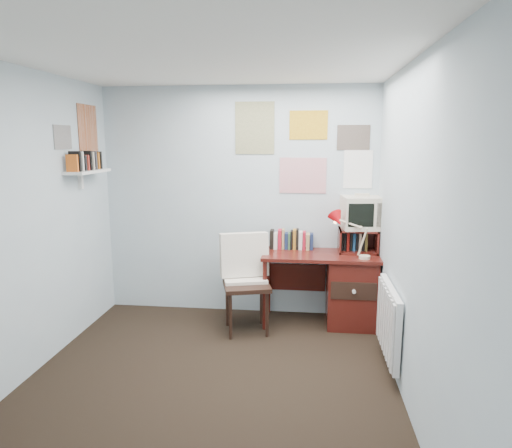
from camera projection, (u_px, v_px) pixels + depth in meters
The scene contains 15 objects.
ground at pixel (206, 391), 3.54m from camera, with size 3.50×3.50×0.00m, color black.
back_wall at pixel (239, 202), 5.03m from camera, with size 3.00×0.02×2.50m, color silver.
left_wall at pixel (10, 230), 3.48m from camera, with size 0.02×3.50×2.50m, color silver.
right_wall at pixel (415, 239), 3.15m from camera, with size 0.02×3.50×2.50m, color silver.
ceiling at pixel (199, 54), 3.09m from camera, with size 3.00×3.50×0.02m, color white.
desk at pixel (346, 287), 4.79m from camera, with size 1.20×0.55×0.76m.
desk_chair at pixel (246, 286), 4.59m from camera, with size 0.49×0.47×0.96m, color black.
desk_lamp at pixel (365, 239), 4.51m from camera, with size 0.29×0.25×0.41m, color red.
tv_riser at pixel (358, 240), 4.79m from camera, with size 0.40×0.30×0.25m, color #511812.
crt_tv at pixel (361, 211), 4.75m from camera, with size 0.39×0.36×0.37m, color beige.
book_row at pixel (298, 239), 4.93m from camera, with size 0.60×0.14×0.22m, color #511812.
radiator at pixel (389, 321), 3.84m from camera, with size 0.09×0.80×0.60m, color white.
wall_shelf at pixel (88, 172), 4.48m from camera, with size 0.20×0.62×0.24m, color white.
posters_back at pixel (303, 147), 4.83m from camera, with size 1.20×0.01×0.90m, color white.
posters_left at pixel (76, 132), 4.42m from camera, with size 0.01×0.70×0.60m, color white.
Camera 1 is at (0.75, -3.18, 1.92)m, focal length 32.00 mm.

